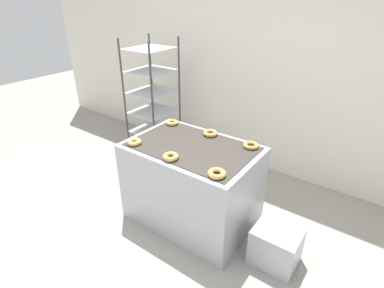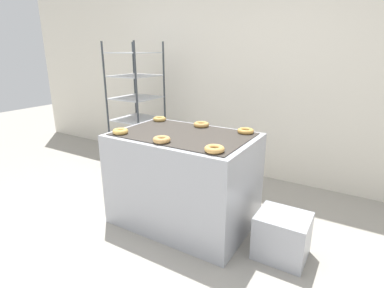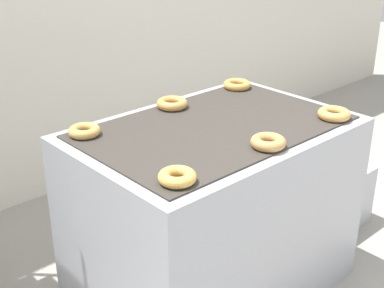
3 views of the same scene
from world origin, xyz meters
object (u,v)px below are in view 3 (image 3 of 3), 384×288
fryer_machine (213,211)px  donut_near_left (177,177)px  donut_near_right (334,114)px  donut_far_center (172,103)px  donut_near_center (268,142)px  donut_far_left (84,131)px  glaze_bin (331,195)px  donut_far_right (237,85)px

fryer_machine → donut_near_left: (-0.48, -0.29, 0.46)m
donut_near_right → donut_far_center: bearing=126.7°
donut_near_center → donut_near_right: donut_near_center is taller
fryer_machine → donut_near_center: donut_near_center is taller
fryer_machine → donut_far_left: bearing=148.9°
donut_far_center → donut_near_right: bearing=-53.3°
glaze_bin → donut_near_left: bearing=-170.1°
donut_far_left → donut_near_right: bearing=-32.1°
donut_near_center → donut_far_center: bearing=88.2°
donut_far_center → donut_near_left: bearing=-129.2°
fryer_machine → donut_near_right: 0.72m
donut_near_center → donut_near_right: (0.47, 0.01, -0.00)m
fryer_machine → glaze_bin: size_ratio=3.17×
donut_near_left → donut_far_center: size_ratio=0.91×
donut_near_right → donut_far_right: donut_near_right is taller
donut_far_center → donut_far_right: size_ratio=1.02×
donut_near_left → donut_far_center: bearing=50.8°
donut_far_right → donut_near_center: bearing=-127.6°
donut_near_left → donut_far_right: (0.94, 0.60, -0.00)m
glaze_bin → donut_near_left: donut_near_left is taller
donut_far_center → donut_far_right: donut_far_center is taller
glaze_bin → donut_far_center: size_ratio=2.63×
donut_far_left → glaze_bin: bearing=-13.3°
donut_far_center → donut_far_right: 0.46m
donut_near_right → donut_far_right: size_ratio=1.01×
donut_near_center → donut_near_right: 0.47m
fryer_machine → donut_far_left: donut_far_left is taller
donut_far_center → glaze_bin: bearing=-20.5°
glaze_bin → donut_far_center: (-0.94, 0.35, 0.71)m
donut_near_center → donut_near_right: bearing=0.9°
glaze_bin → donut_far_right: donut_far_right is taller
glaze_bin → donut_far_right: size_ratio=2.69×
fryer_machine → donut_far_center: size_ratio=8.32×
donut_far_center → fryer_machine: bearing=-92.2°
donut_near_right → donut_near_left: bearing=179.4°
donut_near_right → donut_far_center: 0.76m
donut_near_right → donut_near_center: bearing=-179.1°
fryer_machine → donut_near_center: bearing=-91.3°
donut_near_left → donut_near_right: 0.94m
glaze_bin → donut_near_right: (-0.49, -0.26, 0.71)m
donut_near_center → donut_far_left: bearing=128.4°
donut_far_right → donut_far_center: bearing=-180.0°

